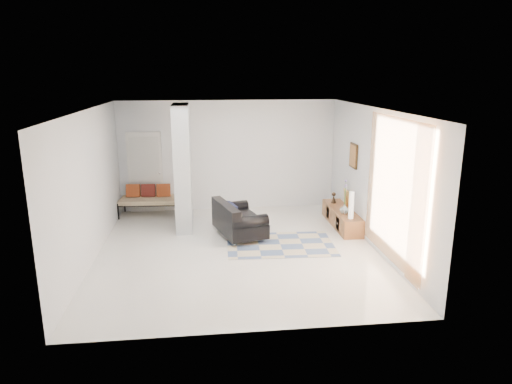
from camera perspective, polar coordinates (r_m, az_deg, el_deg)
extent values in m
plane|color=silver|center=(9.23, -2.29, -7.29)|extent=(6.00, 6.00, 0.00)
plane|color=white|center=(8.59, -2.48, 10.31)|extent=(6.00, 6.00, 0.00)
plane|color=white|center=(11.74, -3.50, 4.56)|extent=(6.00, 0.00, 6.00)
plane|color=white|center=(5.94, -0.18, -5.48)|extent=(6.00, 0.00, 6.00)
plane|color=white|center=(9.04, -20.05, 0.65)|extent=(0.00, 6.00, 6.00)
plane|color=white|center=(9.41, 14.56, 1.60)|extent=(0.00, 6.00, 6.00)
cube|color=silver|center=(10.36, -9.15, 3.05)|extent=(0.35, 1.20, 2.80)
cube|color=white|center=(11.85, -13.66, 2.40)|extent=(0.85, 0.06, 2.04)
plane|color=orange|center=(8.34, 16.86, 0.15)|extent=(0.00, 2.55, 2.55)
cube|color=#38240F|center=(10.49, 12.09, 4.45)|extent=(0.04, 0.45, 0.55)
cube|color=brown|center=(10.78, 10.68, -3.16)|extent=(0.45, 1.85, 0.40)
cube|color=#38240F|center=(10.34, 10.20, -3.90)|extent=(0.02, 0.25, 0.28)
cube|color=#38240F|center=(11.09, 8.99, -2.57)|extent=(0.02, 0.25, 0.28)
cube|color=#F1B247|center=(10.95, 11.28, -0.72)|extent=(0.09, 0.32, 0.40)
cube|color=silver|center=(10.29, 10.88, -2.50)|extent=(0.04, 0.10, 0.12)
cylinder|color=silver|center=(9.41, -2.61, -6.54)|extent=(0.05, 0.05, 0.10)
cylinder|color=silver|center=(10.42, -4.78, -4.44)|extent=(0.05, 0.05, 0.10)
cylinder|color=silver|center=(9.63, 0.90, -6.02)|extent=(0.05, 0.05, 0.10)
cylinder|color=silver|center=(10.62, -1.57, -4.03)|extent=(0.05, 0.05, 0.10)
cube|color=black|center=(9.94, -2.07, -4.12)|extent=(1.18, 1.55, 0.30)
cube|color=black|center=(9.74, -3.81, -2.51)|extent=(0.57, 1.38, 0.36)
cylinder|color=black|center=(9.37, -0.84, -3.82)|extent=(0.83, 0.49, 0.28)
cylinder|color=black|center=(10.38, -3.19, -1.99)|extent=(0.83, 0.49, 0.28)
cube|color=black|center=(9.77, -3.14, -2.32)|extent=(0.28, 0.52, 0.31)
cylinder|color=black|center=(11.54, -16.84, -2.35)|extent=(0.04, 0.04, 0.40)
cylinder|color=black|center=(11.25, -8.91, -2.32)|extent=(0.04, 0.04, 0.40)
cylinder|color=black|center=(12.15, -16.10, -1.46)|extent=(0.04, 0.04, 0.40)
cylinder|color=black|center=(11.87, -8.58, -1.40)|extent=(0.04, 0.04, 0.40)
cube|color=beige|center=(11.63, -12.70, -1.03)|extent=(1.66, 0.79, 0.12)
cube|color=#9B3E1C|center=(11.82, -15.11, 0.18)|extent=(0.35, 0.19, 0.33)
cube|color=maroon|center=(11.74, -13.31, 0.20)|extent=(0.35, 0.19, 0.33)
cube|color=#9B3E1C|center=(11.68, -11.49, 0.22)|extent=(0.35, 0.19, 0.33)
cube|color=#C2B594|center=(9.52, 3.06, -6.57)|extent=(2.25, 1.55, 0.01)
cylinder|color=white|center=(10.01, 11.83, -1.62)|extent=(0.11, 0.11, 0.59)
imported|color=#B8C3BE|center=(10.39, 10.99, -2.08)|extent=(0.23, 0.23, 0.21)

